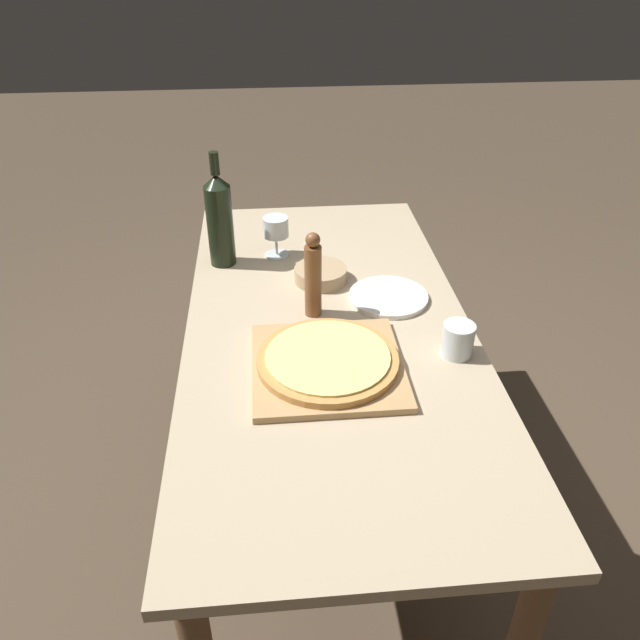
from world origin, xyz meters
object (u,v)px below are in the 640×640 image
object	(u,v)px
pepper_mill	(313,276)
wine_glass	(276,229)
wine_bottle	(220,219)
pizza	(328,359)
small_bowl	(320,274)

from	to	relation	value
pepper_mill	wine_glass	xyz separation A→B (m)	(-0.09, 0.35, -0.02)
wine_bottle	pepper_mill	world-z (taller)	wine_bottle
pizza	wine_bottle	bearing A→B (deg)	115.36
pizza	small_bowl	world-z (taller)	same
wine_bottle	small_bowl	size ratio (longest dim) A/B	2.27
small_bowl	pepper_mill	bearing A→B (deg)	-101.20
pepper_mill	small_bowl	bearing A→B (deg)	78.80
wine_glass	small_bowl	bearing A→B (deg)	-54.95
wine_glass	pizza	bearing A→B (deg)	-80.38
pizza	small_bowl	size ratio (longest dim) A/B	2.18
wine_glass	small_bowl	xyz separation A→B (m)	(0.12, -0.18, -0.07)
pizza	pepper_mill	bearing A→B (deg)	93.26
small_bowl	wine_bottle	bearing A→B (deg)	154.06
wine_glass	small_bowl	distance (m)	0.23
wine_bottle	wine_glass	bearing A→B (deg)	11.56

